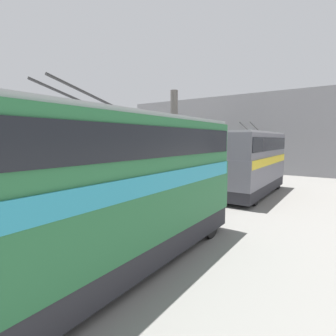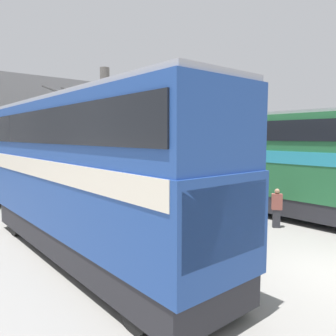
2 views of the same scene
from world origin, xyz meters
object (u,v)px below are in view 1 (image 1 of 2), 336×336
object	(u,v)px
person_by_left_row	(105,223)
bus_right_near	(41,161)
bus_left_near	(122,183)
bus_right_mid	(170,152)
person_by_right_row	(1,208)
person_aisle_midway	(110,203)
oil_drum	(36,213)
bus_left_far	(254,159)

from	to	relation	value
person_by_left_row	bus_right_near	bearing A→B (deg)	125.04
bus_left_near	person_by_left_row	world-z (taller)	bus_left_near
bus_right_near	bus_right_mid	distance (m)	14.28
bus_left_near	bus_right_near	world-z (taller)	bus_right_near
person_by_right_row	bus_left_near	bearing A→B (deg)	48.69
bus_left_near	person_by_right_row	xyz separation A→B (m)	(-0.14, 8.02, -1.99)
person_by_left_row	bus_left_near	bearing A→B (deg)	-69.40
bus_right_near	person_by_left_row	world-z (taller)	bus_right_near
person_aisle_midway	oil_drum	size ratio (longest dim) A/B	1.78
person_by_right_row	person_aisle_midway	size ratio (longest dim) A/B	0.98
person_by_left_row	person_aisle_midway	bearing A→B (deg)	91.84
oil_drum	person_aisle_midway	bearing A→B (deg)	-48.92
bus_left_near	bus_right_near	bearing A→B (deg)	72.77
bus_left_near	person_aisle_midway	distance (m)	5.97
bus_right_mid	oil_drum	bearing A→B (deg)	-170.57
bus_left_far	bus_right_near	size ratio (longest dim) A/B	0.86
person_by_right_row	oil_drum	bearing A→B (deg)	103.46
person_by_right_row	person_aisle_midway	bearing A→B (deg)	93.07
person_aisle_midway	oil_drum	world-z (taller)	person_aisle_midway
bus_left_far	person_by_right_row	distance (m)	16.39
bus_right_near	person_by_right_row	distance (m)	4.20
person_by_left_row	oil_drum	distance (m)	5.06
bus_right_near	person_aisle_midway	xyz separation A→B (m)	(0.51, -5.48, -2.01)
person_aisle_midway	oil_drum	bearing A→B (deg)	85.50
bus_right_near	bus_left_far	bearing A→B (deg)	-41.90
person_by_left_row	person_by_right_row	bearing A→B (deg)	151.21
bus_right_mid	oil_drum	distance (m)	16.60
bus_left_near	bus_left_far	bearing A→B (deg)	-0.00
bus_left_near	bus_right_near	distance (m)	10.31
bus_left_far	bus_right_near	distance (m)	14.74
person_by_right_row	person_by_left_row	world-z (taller)	person_by_left_row
bus_left_near	bus_left_far	distance (m)	14.03
person_aisle_midway	oil_drum	distance (m)	3.72
bus_left_near	person_aisle_midway	size ratio (longest dim) A/B	6.69
bus_right_mid	oil_drum	size ratio (longest dim) A/B	10.21
bus_right_near	bus_right_mid	bearing A→B (deg)	0.00
oil_drum	bus_left_far	bearing A→B (deg)	-29.03
person_aisle_midway	person_by_left_row	distance (m)	3.31
bus_left_far	oil_drum	bearing A→B (deg)	150.97
bus_right_mid	oil_drum	world-z (taller)	bus_right_mid
bus_left_far	person_by_left_row	world-z (taller)	bus_left_far
bus_left_near	bus_left_far	xyz separation A→B (m)	(14.03, -0.00, -0.15)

